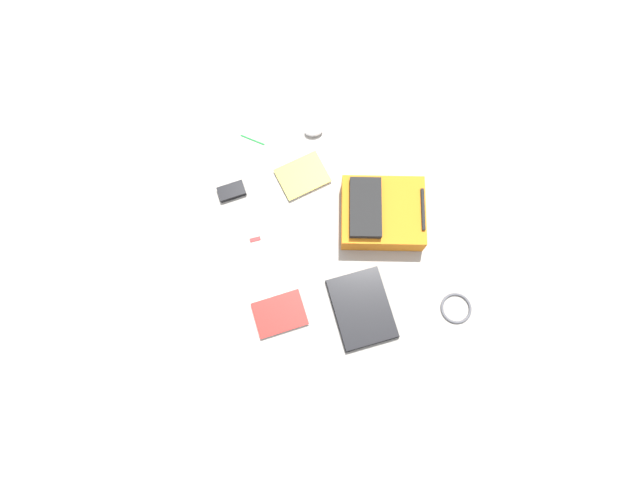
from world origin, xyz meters
name	(u,v)px	position (x,y,z in m)	size (l,w,h in m)	color
ground_plane	(330,241)	(0.00, 0.00, 0.00)	(4.10, 4.10, 0.00)	gray
backpack	(381,213)	(-0.07, 0.26, 0.07)	(0.40, 0.44, 0.16)	orange
laptop	(362,308)	(0.34, 0.08, 0.02)	(0.35, 0.27, 0.03)	black
book_comic	(280,314)	(0.29, -0.29, 0.01)	(0.19, 0.24, 0.02)	silver
book_blue	(303,176)	(-0.34, -0.06, 0.01)	(0.23, 0.27, 0.02)	silver
computer_mouse	(314,131)	(-0.57, 0.04, 0.02)	(0.06, 0.09, 0.04)	silver
cable_coil	(456,308)	(0.42, 0.50, 0.01)	(0.14, 0.14, 0.01)	#4C4C51
power_brick	(232,191)	(-0.33, -0.41, 0.01)	(0.07, 0.13, 0.03)	black
pen_black	(253,140)	(-0.59, -0.27, 0.00)	(0.01, 0.01, 0.13)	#198C33
usb_stick	(255,239)	(-0.08, -0.34, 0.00)	(0.02, 0.05, 0.01)	#B21919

